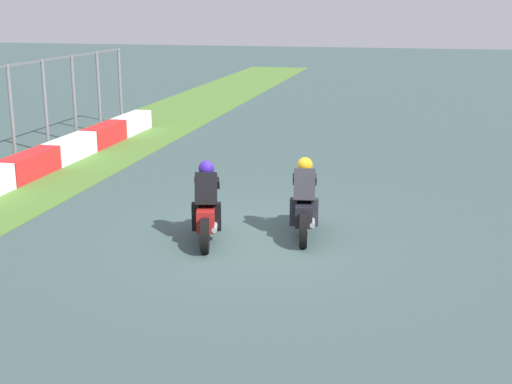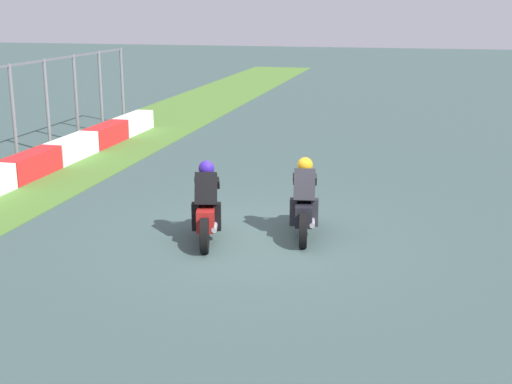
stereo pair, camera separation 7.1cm
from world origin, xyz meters
The scene contains 3 objects.
ground_plane centered at (0.00, 0.00, 0.00)m, with size 120.00×120.00×0.00m, color #3B514E.
rider_lane_a centered at (0.38, -0.96, 0.62)m, with size 2.04×0.60×1.51m.
rider_lane_b centered at (-0.33, 0.77, 0.62)m, with size 2.01×0.67×1.51m.
Camera 1 is at (-12.29, -2.99, 4.33)m, focal length 49.01 mm.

